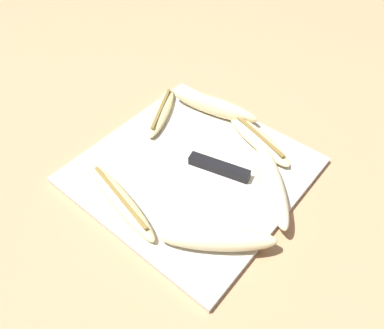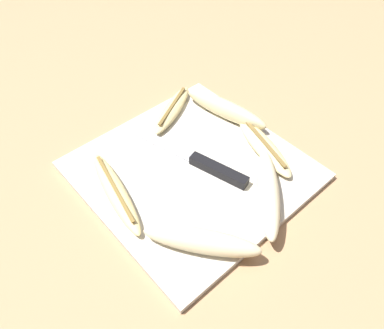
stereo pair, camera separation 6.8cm
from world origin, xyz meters
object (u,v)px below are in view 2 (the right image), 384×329
object	(u,v)px
banana_mellow_near	(264,147)
banana_cream_curved	(202,241)
knife	(208,166)
banana_pale_long	(268,192)
banana_spotted_left	(172,109)
banana_soft_right	(226,109)
banana_golden_short	(115,192)

from	to	relation	value
banana_mellow_near	banana_cream_curved	distance (m)	0.24
banana_mellow_near	banana_cream_curved	xyz separation A→B (m)	(-0.23, -0.07, 0.01)
knife	banana_pale_long	size ratio (longest dim) A/B	1.52
banana_spotted_left	banana_soft_right	size ratio (longest dim) A/B	0.82
knife	banana_cream_curved	distance (m)	0.16
banana_mellow_near	banana_pale_long	bearing A→B (deg)	-136.38
knife	banana_spotted_left	xyz separation A→B (m)	(0.05, 0.17, 0.00)
knife	banana_pale_long	bearing A→B (deg)	-92.04
knife	banana_mellow_near	distance (m)	0.12
banana_mellow_near	banana_soft_right	size ratio (longest dim) A/B	0.91
banana_cream_curved	banana_pale_long	xyz separation A→B (m)	(0.15, -0.01, 0.00)
knife	banana_mellow_near	size ratio (longest dim) A/B	1.40
banana_mellow_near	knife	bearing A→B (deg)	161.89
banana_cream_curved	banana_pale_long	distance (m)	0.15
knife	banana_spotted_left	size ratio (longest dim) A/B	1.54
banana_golden_short	knife	bearing A→B (deg)	-20.60
banana_golden_short	banana_cream_curved	size ratio (longest dim) A/B	1.19
banana_mellow_near	banana_spotted_left	bearing A→B (deg)	106.32
banana_pale_long	banana_soft_right	bearing A→B (deg)	63.35
banana_golden_short	banana_pale_long	size ratio (longest dim) A/B	1.26
knife	banana_cream_curved	size ratio (longest dim) A/B	1.44
knife	banana_spotted_left	distance (m)	0.17
banana_pale_long	banana_spotted_left	bearing A→B (deg)	84.79
banana_spotted_left	banana_golden_short	bearing A→B (deg)	-153.82
banana_golden_short	banana_soft_right	world-z (taller)	banana_soft_right
banana_spotted_left	banana_soft_right	xyz separation A→B (m)	(0.07, -0.08, 0.01)
knife	banana_golden_short	bearing A→B (deg)	144.70
knife	banana_mellow_near	xyz separation A→B (m)	(0.11, -0.04, 0.00)
banana_pale_long	banana_soft_right	world-z (taller)	same
banana_golden_short	banana_soft_right	bearing A→B (deg)	4.46
banana_cream_curved	banana_pale_long	bearing A→B (deg)	-2.53
banana_spotted_left	banana_golden_short	size ratio (longest dim) A/B	0.79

